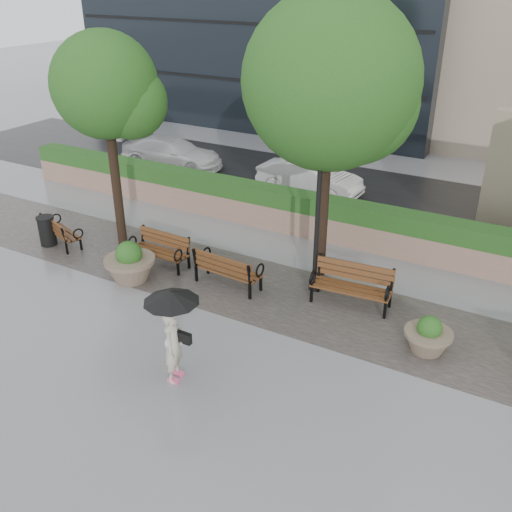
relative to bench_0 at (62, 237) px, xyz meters
The scene contains 17 objects.
ground 7.06m from the bench_0, 20.62° to the right, with size 100.00×100.00×0.00m, color gray.
cobble_strip 6.63m from the bench_0, ahead, with size 28.00×3.20×0.01m, color #383330.
hedge_wall 8.01m from the bench_0, 34.34° to the left, with size 24.00×0.80×1.35m.
asphalt_street 10.78m from the bench_0, 52.19° to the left, with size 40.00×7.00×0.00m, color black.
bench_0 is the anchor object (origin of this frame).
bench_1 3.57m from the bench_0, ahead, with size 1.82×0.78×0.96m.
bench_2 5.94m from the bench_0, ahead, with size 1.93×0.88×1.01m.
bench_3 9.24m from the bench_0, ahead, with size 2.08×0.97×1.08m.
planter_left 3.49m from the bench_0, 12.35° to the right, with size 1.40×1.40×1.17m.
planter_right 11.41m from the bench_0, ahead, with size 1.08×1.08×0.91m.
trash_bin 0.47m from the bench_0, 145.12° to the right, with size 0.54×0.54×0.90m, color black.
lamppost 8.29m from the bench_0, ahead, with size 0.28×0.28×4.04m.
tree_0 4.93m from the bench_0, 29.01° to the left, with size 3.13×2.97×6.37m.
tree_1 9.64m from the bench_0, 15.44° to the left, with size 4.37×4.37×7.50m.
car_left 8.12m from the bench_0, 101.72° to the left, with size 1.83×4.50×1.30m, color silver.
car_right 9.29m from the bench_0, 58.26° to the left, with size 1.40×4.02×1.33m, color silver.
pedestrian 7.95m from the bench_0, 26.96° to the right, with size 1.14×1.14×2.10m.
Camera 1 is at (6.60, -8.68, 7.76)m, focal length 40.00 mm.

